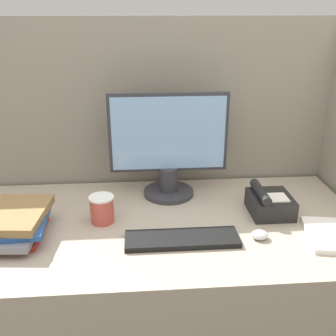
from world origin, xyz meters
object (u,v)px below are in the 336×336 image
Objects in this scene: mouse at (260,235)px; coffee_cup at (102,209)px; book_stack at (12,224)px; desk_telephone at (269,203)px; monitor at (169,149)px; keyboard at (182,239)px.

coffee_cup reaches higher than mouse.
desk_telephone is (0.98, 0.10, -0.01)m from book_stack.
mouse is at bearing -116.46° from desk_telephone.
desk_telephone is (0.39, -0.21, -0.17)m from monitor.
desk_telephone reaches higher than book_stack.
mouse is 0.59m from coffee_cup.
mouse is at bearing -16.47° from coffee_cup.
mouse is 0.89m from book_stack.
monitor is 0.53m from mouse.
desk_telephone is at bearing 26.12° from keyboard.
coffee_cup is (-0.27, -0.22, -0.16)m from monitor.
monitor is 1.25× the size of keyboard.
book_stack is at bearing 174.35° from mouse.
book_stack is at bearing -165.58° from coffee_cup.
monitor is at bearing 27.37° from book_stack.
mouse is at bearing -52.94° from monitor.
book_stack is (-0.31, -0.08, -0.00)m from coffee_cup.
coffee_cup is 0.34× the size of book_stack.
book_stack is 1.75× the size of desk_telephone.
book_stack is (-0.59, -0.30, -0.16)m from monitor.
coffee_cup reaches higher than keyboard.
coffee_cup is at bearing -178.56° from desk_telephone.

